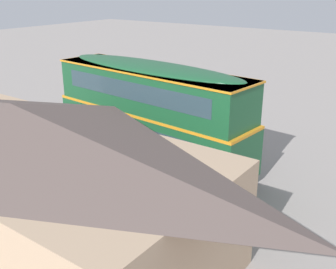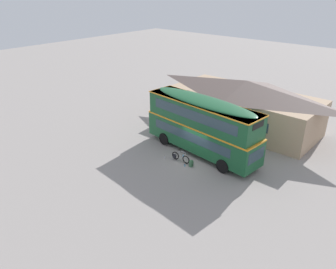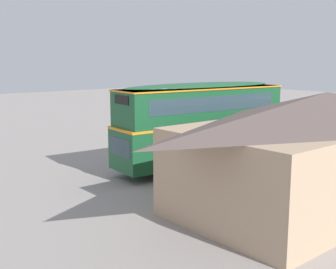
# 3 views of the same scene
# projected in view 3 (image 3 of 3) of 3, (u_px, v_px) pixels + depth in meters

# --- Properties ---
(ground_plane) EXTENTS (120.00, 120.00, 0.00)m
(ground_plane) POSITION_uv_depth(u_px,v_px,m) (181.00, 163.00, 25.36)
(ground_plane) COLOR gray
(double_decker_bus) EXTENTS (10.62, 3.49, 4.79)m
(double_decker_bus) POSITION_uv_depth(u_px,v_px,m) (201.00, 121.00, 23.97)
(double_decker_bus) COLOR black
(double_decker_bus) RESTS_ON ground
(touring_bicycle) EXTENTS (1.73, 0.50, 0.99)m
(touring_bicycle) POSITION_uv_depth(u_px,v_px,m) (179.00, 153.00, 26.34)
(touring_bicycle) COLOR black
(touring_bicycle) RESTS_ON ground
(backpack_on_ground) EXTENTS (0.30, 0.30, 0.56)m
(backpack_on_ground) POSITION_uv_depth(u_px,v_px,m) (164.00, 157.00, 25.65)
(backpack_on_ground) COLOR #386642
(backpack_on_ground) RESTS_ON ground
(water_bottle_clear_plastic) EXTENTS (0.07, 0.07, 0.26)m
(water_bottle_clear_plastic) POSITION_uv_depth(u_px,v_px,m) (188.00, 153.00, 27.53)
(water_bottle_clear_plastic) COLOR silver
(water_bottle_clear_plastic) RESTS_ON ground
(water_bottle_blue_sports) EXTENTS (0.07, 0.07, 0.21)m
(water_bottle_blue_sports) POSITION_uv_depth(u_px,v_px,m) (165.00, 158.00, 26.16)
(water_bottle_blue_sports) COLOR #338CBF
(water_bottle_blue_sports) RESTS_ON ground
(pub_building) EXTENTS (14.49, 6.69, 4.67)m
(pub_building) POSITION_uv_depth(u_px,v_px,m) (324.00, 145.00, 18.63)
(pub_building) COLOR tan
(pub_building) RESTS_ON ground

